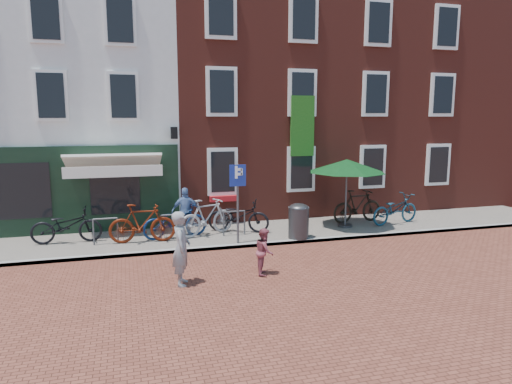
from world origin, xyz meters
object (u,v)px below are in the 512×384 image
object	(u,v)px
cafe_person	(186,211)
bicycle_4	(238,216)
parasol	(347,163)
parking_sign	(238,189)
boy	(264,251)
litter_bin	(299,219)
bicycle_5	(357,206)
bicycle_6	(395,209)
bicycle_1	(142,223)
bicycle_2	(175,221)
woman	(181,248)
bicycle_3	(207,217)
bicycle_0	(66,226)

from	to	relation	value
cafe_person	bicycle_4	size ratio (longest dim) A/B	0.75
parasol	bicycle_4	xyz separation A→B (m)	(-3.80, 0.31, -1.70)
parking_sign	boy	size ratio (longest dim) A/B	2.05
litter_bin	bicycle_5	distance (m)	3.25
parking_sign	bicycle_6	world-z (taller)	parking_sign
parasol	bicycle_1	xyz separation A→B (m)	(-6.96, -0.18, -1.64)
bicycle_6	parking_sign	bearing A→B (deg)	86.02
bicycle_2	bicycle_5	size ratio (longest dim) A/B	1.03
bicycle_2	bicycle_6	world-z (taller)	same
bicycle_2	bicycle_6	xyz separation A→B (m)	(7.86, -0.21, 0.00)
bicycle_1	bicycle_4	bearing A→B (deg)	-77.03
parking_sign	bicycle_5	xyz separation A→B (m)	(4.89, 1.57, -1.07)
litter_bin	bicycle_6	distance (m)	4.17
litter_bin	cafe_person	distance (m)	3.68
parking_sign	bicycle_2	world-z (taller)	parking_sign
litter_bin	bicycle_1	size ratio (longest dim) A/B	0.59
woman	bicycle_5	size ratio (longest dim) A/B	0.88
parking_sign	bicycle_6	bearing A→B (deg)	9.05
parasol	bicycle_3	size ratio (longest dim) A/B	1.33
bicycle_1	bicycle_4	distance (m)	3.20
bicycle_4	bicycle_3	bearing A→B (deg)	123.48
litter_bin	bicycle_4	size ratio (longest dim) A/B	0.57
bicycle_3	bicycle_4	xyz separation A→B (m)	(1.10, 0.16, -0.06)
bicycle_0	bicycle_1	world-z (taller)	bicycle_1
bicycle_2	bicycle_4	bearing A→B (deg)	-95.13
boy	bicycle_0	bearing A→B (deg)	67.49
litter_bin	cafe_person	bearing A→B (deg)	157.47
bicycle_1	bicycle_5	distance (m)	7.73
boy	bicycle_3	distance (m)	3.93
parasol	bicycle_4	world-z (taller)	parasol
parking_sign	boy	world-z (taller)	parking_sign
boy	cafe_person	xyz separation A→B (m)	(-1.44, 4.11, 0.29)
litter_bin	bicycle_2	size ratio (longest dim) A/B	0.57
bicycle_3	bicycle_4	world-z (taller)	bicycle_3
parasol	bicycle_3	distance (m)	5.17
woman	cafe_person	xyz separation A→B (m)	(0.66, 4.29, -0.00)
boy	bicycle_3	bearing A→B (deg)	27.97
woman	bicycle_3	size ratio (longest dim) A/B	0.88
bicycle_2	bicycle_3	world-z (taller)	bicycle_3
bicycle_0	litter_bin	bearing A→B (deg)	-100.89
parking_sign	litter_bin	bearing A→B (deg)	1.73
bicycle_3	parking_sign	bearing A→B (deg)	-169.50
bicycle_4	boy	bearing A→B (deg)	-159.33
bicycle_2	bicycle_1	bearing A→B (deg)	95.60
bicycle_3	bicycle_5	xyz separation A→B (m)	(5.64, 0.36, 0.00)
cafe_person	bicycle_1	distance (m)	1.54
litter_bin	parasol	world-z (taller)	parasol
cafe_person	bicycle_5	distance (m)	6.29
parking_sign	cafe_person	size ratio (longest dim) A/B	1.55
parasol	boy	bearing A→B (deg)	-137.98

